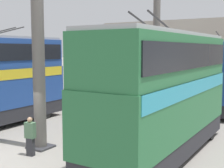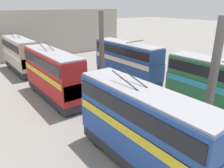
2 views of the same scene
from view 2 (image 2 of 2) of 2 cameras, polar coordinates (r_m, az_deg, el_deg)
The scene contains 13 objects.
ground_plane at distance 16.75m, azimuth 26.82°, elevation -16.44°, with size 240.00×240.00×0.00m, color gray.
depot_back_wall at distance 42.05m, azimuth -19.14°, elevation 12.00°, with size 0.50×36.00×8.46m.
support_column_near at distance 15.36m, azimuth 24.47°, elevation -1.21°, with size 0.96×0.96×8.79m.
support_column_far at distance 23.56m, azimuth -2.70°, elevation 7.56°, with size 0.96×0.96×8.79m.
bus_left_near at distance 20.84m, azimuth 26.16°, elevation -0.38°, with size 9.46×2.54×5.58m.
bus_left_far at distance 28.11m, azimuth 3.87°, elevation 6.50°, with size 10.46×2.54×5.51m.
bus_right_near at distance 12.85m, azimuth 7.79°, elevation -10.50°, with size 9.52×2.54×5.67m.
bus_right_mid at distance 23.04m, azimuth -15.16°, elevation 2.94°, with size 9.86×2.54×5.65m.
bus_right_far at distance 34.19m, azimuth -22.92°, elevation 7.42°, with size 9.54×2.54×5.51m.
person_by_right_row at distance 14.64m, azimuth 20.03°, elevation -16.46°, with size 0.48×0.42×1.79m.
person_aisle_foreground at distance 16.78m, azimuth 26.38°, elevation -12.85°, with size 0.30×0.45×1.60m.
person_aisle_midway at distance 20.06m, azimuth 5.45°, elevation -5.11°, with size 0.46×0.32×1.64m.
oil_drum at distance 22.03m, azimuth 13.87°, elevation -4.54°, with size 0.56×0.56×0.82m.
Camera 2 is at (-5.12, 12.90, 9.38)m, focal length 35.00 mm.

